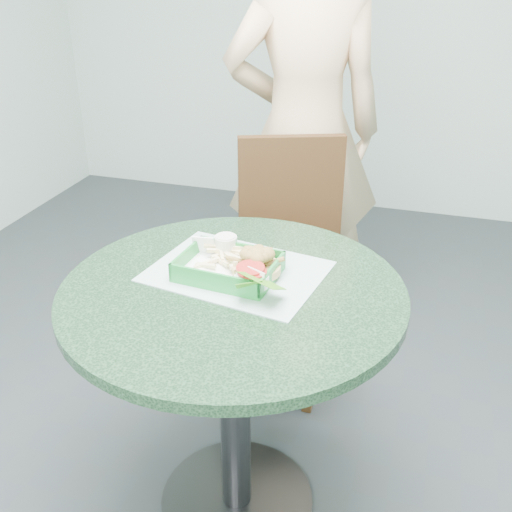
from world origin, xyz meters
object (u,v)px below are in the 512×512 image
(food_basket, at_px, (229,277))
(dining_chair, at_px, (283,247))
(diner_person, at_px, (305,98))
(sauce_ramekin, at_px, (222,248))
(crab_sandwich, at_px, (256,266))
(cafe_table, at_px, (234,349))

(food_basket, bearing_deg, dining_chair, 91.73)
(diner_person, relative_size, sauce_ramekin, 32.55)
(diner_person, relative_size, crab_sandwich, 16.00)
(dining_chair, relative_size, crab_sandwich, 7.37)
(cafe_table, relative_size, dining_chair, 0.94)
(cafe_table, xyz_separation_m, sauce_ramekin, (-0.08, 0.14, 0.22))
(diner_person, height_order, sauce_ramekin, diner_person)
(cafe_table, distance_m, food_basket, 0.20)
(dining_chair, height_order, diner_person, diner_person)
(diner_person, relative_size, food_basket, 8.14)
(sauce_ramekin, bearing_deg, diner_person, 88.97)
(cafe_table, relative_size, diner_person, 0.43)
(diner_person, distance_m, crab_sandwich, 1.02)
(sauce_ramekin, bearing_deg, dining_chair, 87.23)
(crab_sandwich, xyz_separation_m, sauce_ramekin, (-0.12, 0.07, 0.00))
(food_basket, bearing_deg, diner_person, 91.77)
(diner_person, height_order, food_basket, diner_person)
(food_basket, distance_m, sauce_ramekin, 0.11)
(cafe_table, xyz_separation_m, food_basket, (-0.03, 0.05, 0.19))
(dining_chair, relative_size, diner_person, 0.46)
(dining_chair, xyz_separation_m, crab_sandwich, (0.09, -0.64, 0.27))
(crab_sandwich, bearing_deg, diner_person, 95.81)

